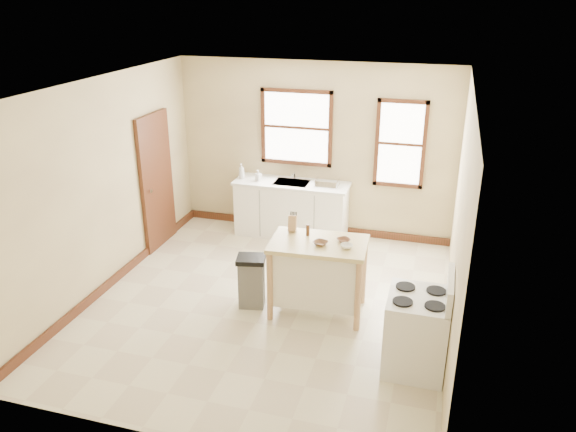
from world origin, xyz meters
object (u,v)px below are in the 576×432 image
object	(u,v)px
soap_bottle_b	(258,175)
pepper_grinder	(308,230)
bowl_a	(320,243)
soap_bottle_a	(242,171)
knife_block	(292,224)
trash_bin	(252,281)
gas_stove	(417,322)
kitchen_island	(318,277)
bowl_b	(344,240)
dish_rack	(327,183)
bowl_c	(346,246)

from	to	relation	value
soap_bottle_b	pepper_grinder	size ratio (longest dim) A/B	1.19
pepper_grinder	bowl_a	distance (m)	0.31
soap_bottle_a	pepper_grinder	size ratio (longest dim) A/B	1.67
knife_block	trash_bin	bearing A→B (deg)	-150.09
knife_block	gas_stove	world-z (taller)	knife_block
soap_bottle_a	kitchen_island	size ratio (longest dim) A/B	0.21
bowl_b	pepper_grinder	bearing A→B (deg)	173.37
dish_rack	bowl_a	size ratio (longest dim) A/B	2.14
dish_rack	knife_block	world-z (taller)	knife_block
trash_bin	bowl_a	bearing A→B (deg)	-9.69
knife_block	gas_stove	xyz separation A→B (m)	(1.66, -1.05, -0.49)
bowl_c	gas_stove	bearing A→B (deg)	-39.39
knife_block	bowl_a	size ratio (longest dim) A/B	1.17
bowl_b	gas_stove	xyz separation A→B (m)	(0.98, -0.92, -0.41)
soap_bottle_a	bowl_b	distance (m)	2.93
soap_bottle_a	knife_block	world-z (taller)	soap_bottle_a
bowl_a	bowl_b	xyz separation A→B (m)	(0.25, 0.16, -0.00)
bowl_c	trash_bin	size ratio (longest dim) A/B	0.21
pepper_grinder	bowl_b	distance (m)	0.47
kitchen_island	knife_block	distance (m)	0.74
kitchen_island	soap_bottle_b	bearing A→B (deg)	121.99
soap_bottle_b	kitchen_island	xyz separation A→B (m)	(1.50, -2.12, -0.53)
trash_bin	knife_block	bearing A→B (deg)	24.63
gas_stove	bowl_c	bearing A→B (deg)	140.61
bowl_a	bowl_c	distance (m)	0.32
dish_rack	bowl_b	bearing A→B (deg)	-63.14
bowl_a	trash_bin	distance (m)	1.09
gas_stove	pepper_grinder	bearing A→B (deg)	145.99
soap_bottle_b	bowl_c	world-z (taller)	soap_bottle_b
soap_bottle_a	bowl_b	xyz separation A→B (m)	(2.09, -2.06, -0.07)
soap_bottle_a	knife_block	bearing A→B (deg)	-62.02
soap_bottle_a	trash_bin	size ratio (longest dim) A/B	0.36
knife_block	kitchen_island	bearing A→B (deg)	-37.03
kitchen_island	soap_bottle_a	bearing A→B (deg)	126.61
soap_bottle_b	pepper_grinder	xyz separation A→B (m)	(1.32, -1.97, 0.02)
kitchen_island	bowl_b	bearing A→B (deg)	15.23
knife_block	dish_rack	bearing A→B (deg)	82.56
gas_stove	bowl_a	bearing A→B (deg)	148.41
trash_bin	bowl_c	bearing A→B (deg)	-10.71
trash_bin	kitchen_island	bearing A→B (deg)	-5.10
pepper_grinder	bowl_c	size ratio (longest dim) A/B	1.01
bowl_a	pepper_grinder	bearing A→B (deg)	134.41
soap_bottle_a	bowl_c	size ratio (longest dim) A/B	1.69
dish_rack	knife_block	xyz separation A→B (m)	(-0.02, -1.95, 0.09)
soap_bottle_b	gas_stove	distance (m)	4.06
soap_bottle_a	knife_block	size ratio (longest dim) A/B	1.25
kitchen_island	pepper_grinder	size ratio (longest dim) A/B	7.81
dish_rack	gas_stove	world-z (taller)	gas_stove
kitchen_island	gas_stove	size ratio (longest dim) A/B	1.03
soap_bottle_b	dish_rack	xyz separation A→B (m)	(1.13, 0.06, -0.04)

